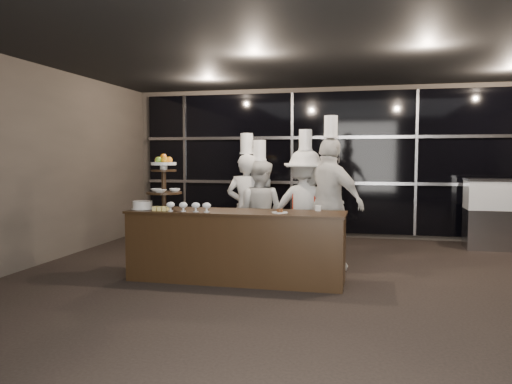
% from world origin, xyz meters
% --- Properties ---
extents(room, '(10.00, 10.00, 10.00)m').
position_xyz_m(room, '(0.00, 0.00, 1.50)').
color(room, black).
rests_on(room, ground).
extents(window_wall, '(8.60, 0.10, 2.80)m').
position_xyz_m(window_wall, '(0.00, 4.94, 1.50)').
color(window_wall, black).
rests_on(window_wall, ground).
extents(buffet_counter, '(2.84, 0.74, 0.92)m').
position_xyz_m(buffet_counter, '(-1.36, 1.15, 0.47)').
color(buffet_counter, black).
rests_on(buffet_counter, ground).
extents(display_stand, '(0.48, 0.48, 0.74)m').
position_xyz_m(display_stand, '(-2.36, 1.15, 1.34)').
color(display_stand, black).
rests_on(display_stand, buffet_counter).
extents(compotes, '(0.60, 0.11, 0.12)m').
position_xyz_m(compotes, '(-1.93, 0.93, 1.00)').
color(compotes, silver).
rests_on(compotes, buffet_counter).
extents(layer_cake, '(0.30, 0.30, 0.11)m').
position_xyz_m(layer_cake, '(-2.65, 1.10, 0.97)').
color(layer_cake, white).
rests_on(layer_cake, buffet_counter).
extents(pastry_squares, '(0.19, 0.13, 0.05)m').
position_xyz_m(pastry_squares, '(-2.34, 0.98, 0.95)').
color(pastry_squares, '#FFE77C').
rests_on(pastry_squares, buffet_counter).
extents(small_plate, '(0.20, 0.20, 0.05)m').
position_xyz_m(small_plate, '(-0.77, 1.05, 0.94)').
color(small_plate, white).
rests_on(small_plate, buffet_counter).
extents(chef_cup, '(0.08, 0.08, 0.07)m').
position_xyz_m(chef_cup, '(-0.32, 1.40, 0.96)').
color(chef_cup, white).
rests_on(chef_cup, buffet_counter).
extents(display_case, '(1.38, 0.60, 1.24)m').
position_xyz_m(display_case, '(2.68, 4.30, 0.69)').
color(display_case, '#A5A5AA').
rests_on(display_case, ground).
extents(chef_a, '(0.62, 0.41, 1.97)m').
position_xyz_m(chef_a, '(-1.47, 2.16, 0.86)').
color(chef_a, silver).
rests_on(chef_a, ground).
extents(chef_b, '(0.85, 0.71, 1.87)m').
position_xyz_m(chef_b, '(-1.27, 2.16, 0.80)').
color(chef_b, silver).
rests_on(chef_b, ground).
extents(chef_c, '(1.15, 0.71, 2.02)m').
position_xyz_m(chef_c, '(-0.60, 2.23, 0.87)').
color(chef_c, silver).
rests_on(chef_c, ground).
extents(chef_d, '(1.18, 1.00, 2.20)m').
position_xyz_m(chef_d, '(-0.21, 2.01, 0.96)').
color(chef_d, silver).
rests_on(chef_d, ground).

